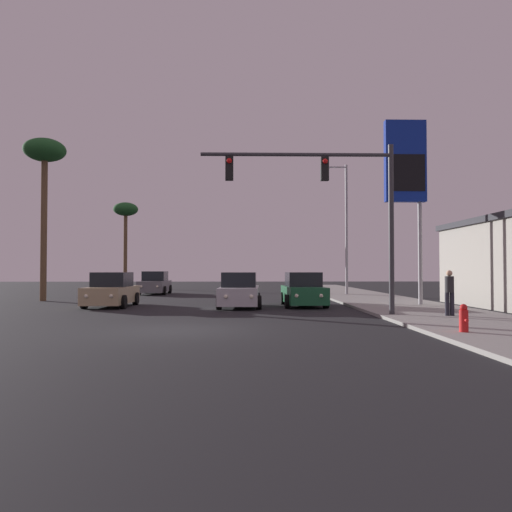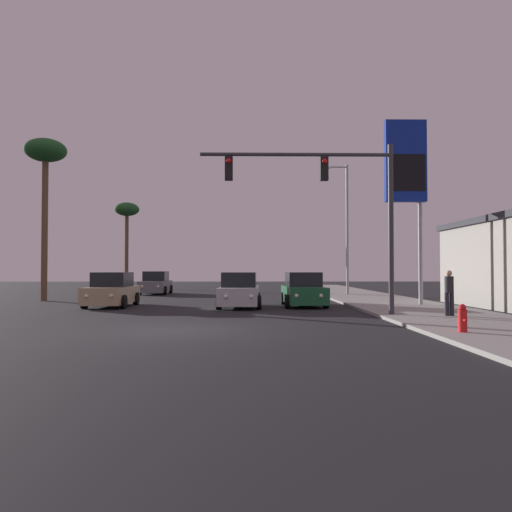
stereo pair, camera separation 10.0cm
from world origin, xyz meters
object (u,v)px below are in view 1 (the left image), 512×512
car_tan (112,291)px  car_silver (239,291)px  fire_hydrant (464,318)px  gas_station_sign (405,171)px  car_green (303,291)px  traffic_light_mast (336,193)px  pedestrian_on_sidewalk (449,291)px  palm_tree_near (45,160)px  palm_tree_far (126,214)px  car_grey (155,284)px  street_lamp (345,222)px

car_tan → car_silver: bearing=175.4°
fire_hydrant → gas_station_sign: bearing=80.0°
fire_hydrant → car_green: bearing=105.5°
car_green → traffic_light_mast: traffic_light_mast is taller
traffic_light_mast → pedestrian_on_sidewalk: traffic_light_mast is taller
fire_hydrant → palm_tree_near: 24.79m
car_tan → palm_tree_far: 25.90m
pedestrian_on_sidewalk → palm_tree_far: (-19.33, 30.85, 6.26)m
pedestrian_on_sidewalk → car_green: bearing=126.0°
pedestrian_on_sidewalk → car_grey: bearing=127.2°
palm_tree_near → street_lamp: bearing=16.3°
car_silver → fire_hydrant: size_ratio=5.71×
car_tan → traffic_light_mast: size_ratio=0.58×
traffic_light_mast → palm_tree_far: bearing=116.9°
traffic_light_mast → palm_tree_far: 33.90m
fire_hydrant → palm_tree_far: size_ratio=0.09×
car_silver → palm_tree_far: bearing=-63.2°
gas_station_sign → car_tan: bearing=178.1°
traffic_light_mast → palm_tree_far: (-15.28, 30.15, 2.56)m
car_tan → gas_station_sign: bearing=179.1°
fire_hydrant → pedestrian_on_sidewalk: (1.57, 4.75, 0.55)m
car_silver → traffic_light_mast: size_ratio=0.59×
car_green → gas_station_sign: bearing=171.9°
car_green → pedestrian_on_sidewalk: size_ratio=2.60×
gas_station_sign → pedestrian_on_sidewalk: gas_station_sign is taller
gas_station_sign → palm_tree_far: bearing=128.2°
car_grey → palm_tree_near: palm_tree_near is taller
street_lamp → gas_station_sign: bearing=-84.9°
car_silver → gas_station_sign: gas_station_sign is taller
car_silver → street_lamp: 13.48m
car_silver → car_grey: (-6.40, 12.98, 0.00)m
car_tan → car_grey: 12.38m
car_tan → palm_tree_near: bearing=-40.3°
car_tan → fire_hydrant: car_tan is taller
car_silver → gas_station_sign: bearing=-176.9°
palm_tree_far → car_tan: bearing=-77.9°
car_green → pedestrian_on_sidewalk: bearing=124.0°
car_green → palm_tree_far: palm_tree_far is taller
car_tan → car_green: bearing=-178.7°
gas_station_sign → fire_hydrant: gas_station_sign is taller
pedestrian_on_sidewalk → palm_tree_far: bearing=122.1°
street_lamp → palm_tree_far: street_lamp is taller
street_lamp → palm_tree_near: 19.62m
car_green → pedestrian_on_sidewalk: pedestrian_on_sidewalk is taller
fire_hydrant → palm_tree_far: bearing=116.5°
car_grey → car_green: same height
palm_tree_far → traffic_light_mast: bearing=-63.1°
car_grey → palm_tree_near: bearing=58.1°
palm_tree_far → car_silver: bearing=-65.4°
traffic_light_mast → street_lamp: size_ratio=0.82×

